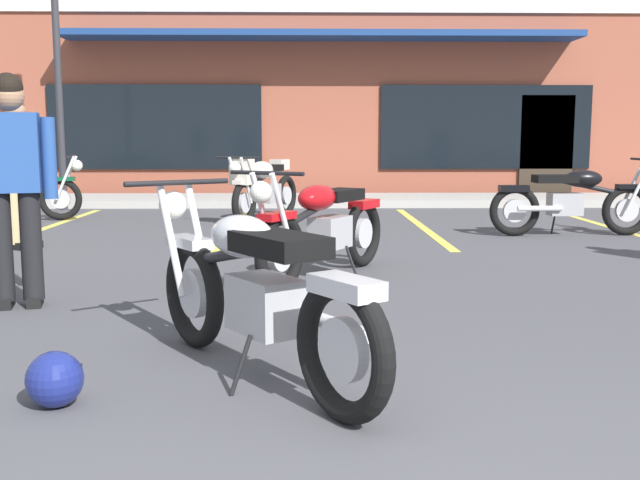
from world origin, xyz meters
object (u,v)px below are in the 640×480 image
Objects in this scene: motorcycle_red_sportbike at (263,186)px; motorcycle_blue_standard at (573,199)px; helmet_on_pavement at (55,379)px; parking_lot_lamp_post at (53,17)px; motorcycle_foreground_classic at (254,289)px; person_in_black_shirt at (13,177)px; person_in_shorts_foreground at (18,163)px; motorcycle_black_cruiser at (324,226)px; motorcycle_orange_scrambler at (11,190)px.

motorcycle_red_sportbike is 0.94× the size of motorcycle_blue_standard.
helmet_on_pavement is 0.05× the size of parking_lot_lamp_post.
motorcycle_blue_standard is 8.73m from parking_lot_lamp_post.
motorcycle_foreground_classic is 1.09× the size of person_in_black_shirt.
person_in_black_shirt is 2.37m from helmet_on_pavement.
motorcycle_foreground_classic is 0.87× the size of motorcycle_blue_standard.
person_in_black_shirt and person_in_shorts_foreground have the same top height.
motorcycle_blue_standard is at bearing -24.64° from parking_lot_lamp_post.
motorcycle_foreground_classic and motorcycle_blue_standard have the same top height.
motorcycle_black_cruiser is at bearing -80.22° from motorcycle_red_sportbike.
person_in_black_shirt is at bearing 138.51° from motorcycle_foreground_classic.
motorcycle_blue_standard is at bearing -13.41° from motorcycle_orange_scrambler.
motorcycle_black_cruiser is 1.11× the size of person_in_shorts_foreground.
person_in_black_shirt reaches higher than motorcycle_black_cruiser.
motorcycle_black_cruiser is (0.42, 2.68, 0.00)m from motorcycle_foreground_classic.
motorcycle_black_cruiser is (0.79, -4.61, -0.07)m from motorcycle_red_sportbike.
motorcycle_black_cruiser is 2.53m from person_in_black_shirt.
person_in_black_shirt reaches higher than helmet_on_pavement.
motorcycle_foreground_classic is 7.03× the size of helmet_on_pavement.
parking_lot_lamp_post reaches higher than motorcycle_orange_scrambler.
helmet_on_pavement is at bearing -127.30° from motorcycle_blue_standard.
parking_lot_lamp_post reaches higher than motorcycle_blue_standard.
motorcycle_blue_standard is (4.00, -1.77, -0.07)m from motorcycle_red_sportbike.
motorcycle_orange_scrambler is at bearing 134.06° from motorcycle_black_cruiser.
motorcycle_blue_standard is 7.46m from helmet_on_pavement.
motorcycle_orange_scrambler is at bearing 113.24° from person_in_shorts_foreground.
motorcycle_black_cruiser is at bearing -138.50° from motorcycle_blue_standard.
motorcycle_black_cruiser is 0.89× the size of motorcycle_orange_scrambler.
motorcycle_red_sportbike is 1.19× the size of person_in_shorts_foreground.
parking_lot_lamp_post is at bearing 155.36° from motorcycle_blue_standard.
motorcycle_blue_standard is 6.63m from person_in_shorts_foreground.
motorcycle_foreground_classic is 2.72m from motorcycle_black_cruiser.
motorcycle_blue_standard is (3.63, 5.52, 0.00)m from motorcycle_foreground_classic.
person_in_shorts_foreground is (-2.91, 4.57, 0.49)m from motorcycle_foreground_classic.
helmet_on_pavement is (-1.31, -3.09, -0.33)m from motorcycle_black_cruiser.
helmet_on_pavement is (-4.52, -5.93, -0.33)m from motorcycle_blue_standard.
person_in_shorts_foreground is (-3.33, 1.89, 0.49)m from motorcycle_black_cruiser.
person_in_shorts_foreground is at bearing 110.29° from person_in_black_shirt.
motorcycle_red_sportbike is at bearing 86.18° from helmet_on_pavement.
motorcycle_red_sportbike is 1.19× the size of person_in_black_shirt.
person_in_black_shirt is (-5.45, -3.92, 0.49)m from motorcycle_blue_standard.
parking_lot_lamp_post is (-3.90, 8.98, 2.75)m from motorcycle_foreground_classic.
person_in_black_shirt is 1.00× the size of person_in_shorts_foreground.
person_in_black_shirt is 7.99m from parking_lot_lamp_post.
motorcycle_orange_scrambler is at bearing 111.74° from person_in_black_shirt.
motorcycle_orange_scrambler is (-7.75, 1.85, 0.00)m from motorcycle_blue_standard.
motorcycle_foreground_classic is 0.92× the size of motorcycle_red_sportbike.
person_in_shorts_foreground reaches higher than motorcycle_black_cruiser.
motorcycle_red_sportbike and motorcycle_black_cruiser have the same top height.
motorcycle_red_sportbike is at bearing 47.01° from person_in_shorts_foreground.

